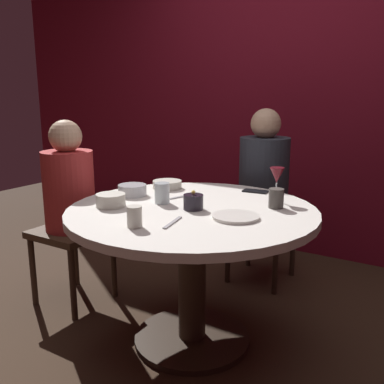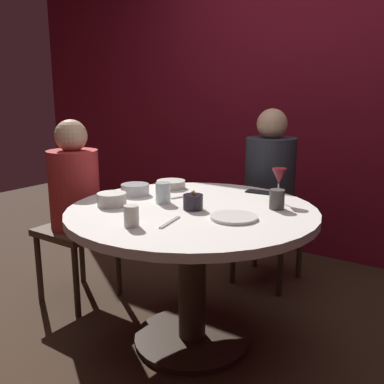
% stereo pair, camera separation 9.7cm
% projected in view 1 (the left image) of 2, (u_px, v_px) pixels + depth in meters
% --- Properties ---
extents(ground_plane, '(8.00, 8.00, 0.00)m').
position_uv_depth(ground_plane, '(192.00, 340.00, 2.25)').
color(ground_plane, '#382619').
extents(back_wall, '(6.00, 0.10, 2.60)m').
position_uv_depth(back_wall, '(302.00, 89.00, 3.30)').
color(back_wall, maroon).
rests_on(back_wall, ground).
extents(dining_table, '(1.22, 1.22, 0.72)m').
position_uv_depth(dining_table, '(192.00, 240.00, 2.13)').
color(dining_table, silver).
rests_on(dining_table, ground).
extents(seated_diner_left, '(0.40, 0.40, 1.12)m').
position_uv_depth(seated_diner_left, '(69.00, 192.00, 2.53)').
color(seated_diner_left, '#3F2D1E').
rests_on(seated_diner_left, ground).
extents(seated_diner_back, '(0.40, 0.40, 1.17)m').
position_uv_depth(seated_diner_back, '(264.00, 177.00, 2.84)').
color(seated_diner_back, '#3F2D1E').
rests_on(seated_diner_back, ground).
extents(candle_holder, '(0.10, 0.10, 0.09)m').
position_uv_depth(candle_holder, '(193.00, 202.00, 2.05)').
color(candle_holder, black).
rests_on(candle_holder, dining_table).
extents(wine_glass, '(0.08, 0.08, 0.18)m').
position_uv_depth(wine_glass, '(277.00, 177.00, 2.20)').
color(wine_glass, silver).
rests_on(wine_glass, dining_table).
extents(dinner_plate, '(0.21, 0.21, 0.01)m').
position_uv_depth(dinner_plate, '(236.00, 217.00, 1.92)').
color(dinner_plate, silver).
rests_on(dinner_plate, dining_table).
extents(cell_phone, '(0.15, 0.08, 0.01)m').
position_uv_depth(cell_phone, '(255.00, 191.00, 2.43)').
color(cell_phone, black).
rests_on(cell_phone, dining_table).
extents(bowl_serving_large, '(0.15, 0.15, 0.06)m').
position_uv_depth(bowl_serving_large, '(132.00, 190.00, 2.34)').
color(bowl_serving_large, '#B7B7BC').
rests_on(bowl_serving_large, dining_table).
extents(bowl_salad_center, '(0.14, 0.14, 0.06)m').
position_uv_depth(bowl_salad_center, '(111.00, 200.00, 2.11)').
color(bowl_salad_center, beige).
rests_on(bowl_salad_center, dining_table).
extents(bowl_small_white, '(0.17, 0.17, 0.05)m').
position_uv_depth(bowl_small_white, '(167.00, 185.00, 2.51)').
color(bowl_small_white, beige).
rests_on(bowl_small_white, dining_table).
extents(cup_near_candle, '(0.08, 0.08, 0.11)m').
position_uv_depth(cup_near_candle, '(162.00, 193.00, 2.16)').
color(cup_near_candle, silver).
rests_on(cup_near_candle, dining_table).
extents(cup_by_left_diner, '(0.07, 0.07, 0.10)m').
position_uv_depth(cup_by_left_diner, '(276.00, 198.00, 2.08)').
color(cup_by_left_diner, '#4C4742').
rests_on(cup_by_left_diner, dining_table).
extents(cup_by_right_diner, '(0.06, 0.06, 0.09)m').
position_uv_depth(cup_by_right_diner, '(134.00, 217.00, 1.78)').
color(cup_by_right_diner, beige).
rests_on(cup_by_right_diner, dining_table).
extents(fork_near_plate, '(0.07, 0.18, 0.01)m').
position_uv_depth(fork_near_plate, '(183.00, 196.00, 2.31)').
color(fork_near_plate, '#B7B7BC').
rests_on(fork_near_plate, dining_table).
extents(knife_near_plate, '(0.05, 0.18, 0.01)m').
position_uv_depth(knife_near_plate, '(173.00, 222.00, 1.84)').
color(knife_near_plate, '#B7B7BC').
rests_on(knife_near_plate, dining_table).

